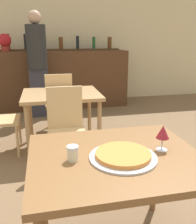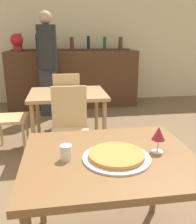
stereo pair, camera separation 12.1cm
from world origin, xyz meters
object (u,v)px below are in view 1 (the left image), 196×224
Objects in this scene: chair_far_side_front at (66,124)px; cheese_shaker at (73,153)px; potted_plant at (5,41)px; chair_far_side_back at (59,100)px; person_standing at (37,61)px; wine_glass at (163,133)px; pizza_tray at (123,156)px.

chair_far_side_front reaches higher than cheese_shaker.
chair_far_side_back is at bearing -58.97° from potted_plant.
person_standing is 5.57× the size of potted_plant.
person_standing is (-0.29, 2.03, 0.49)m from chair_far_side_front.
wine_glass is at bearing 2.08° from cheese_shaker.
person_standing is at bearing 93.82° from cheese_shaker.
chair_far_side_front is 2.74× the size of potted_plant.
cheese_shaker is 0.55× the size of wine_glass.
wine_glass is at bearing -68.63° from chair_far_side_front.
pizza_tray is 4.48× the size of cheese_shaker.
chair_far_side_front reaches higher than pizza_tray.
chair_far_side_back is 2.42m from pizza_tray.
wine_glass is (0.77, -3.25, -0.15)m from person_standing.
chair_far_side_front is 1.35m from wine_glass.
cheese_shaker is at bearing 172.82° from pizza_tray.
potted_plant is at bearing 137.42° from person_standing.
wine_glass is (0.26, 0.06, 0.10)m from pizza_tray.
person_standing reaches higher than wine_glass.
pizza_tray is (0.21, -2.40, 0.24)m from chair_far_side_back.
person_standing is at bearing 98.09° from chair_far_side_front.
pizza_tray is at bearing -80.51° from chair_far_side_front.
pizza_tray is at bearing -74.30° from potted_plant.
chair_far_side_back is at bearing 88.30° from cheese_shaker.
wine_glass is at bearing 101.52° from chair_far_side_back.
chair_far_side_back is 1.07m from person_standing.
chair_far_side_back is 2.31× the size of pizza_tray.
pizza_tray is 0.29m from wine_glass.
pizza_tray is 4.03m from potted_plant.
wine_glass reaches higher than pizza_tray.
wine_glass is at bearing -76.74° from person_standing.
chair_far_side_back is 10.35× the size of cheese_shaker.
person_standing is (-0.22, 3.27, 0.22)m from cheese_shaker.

